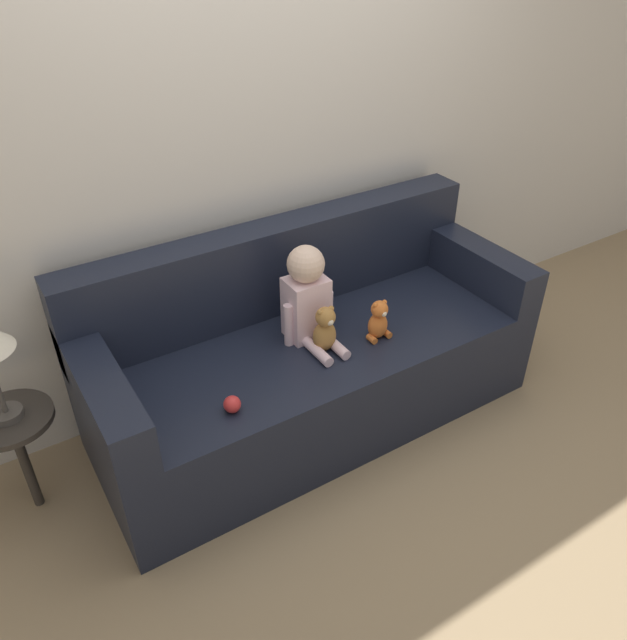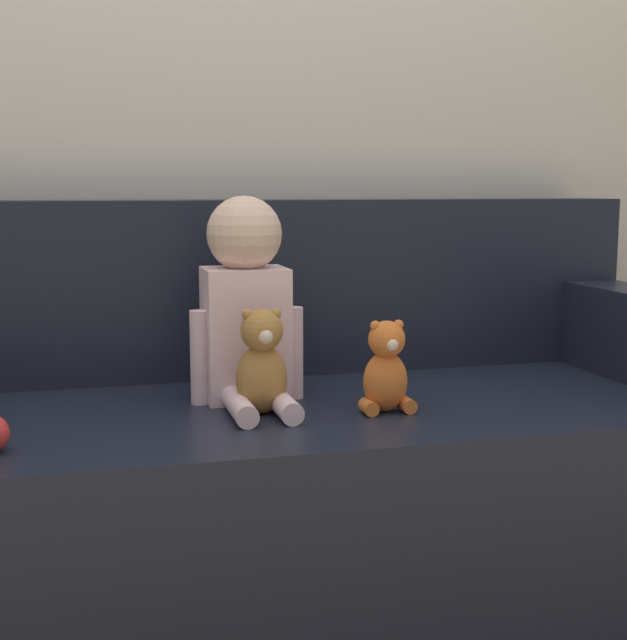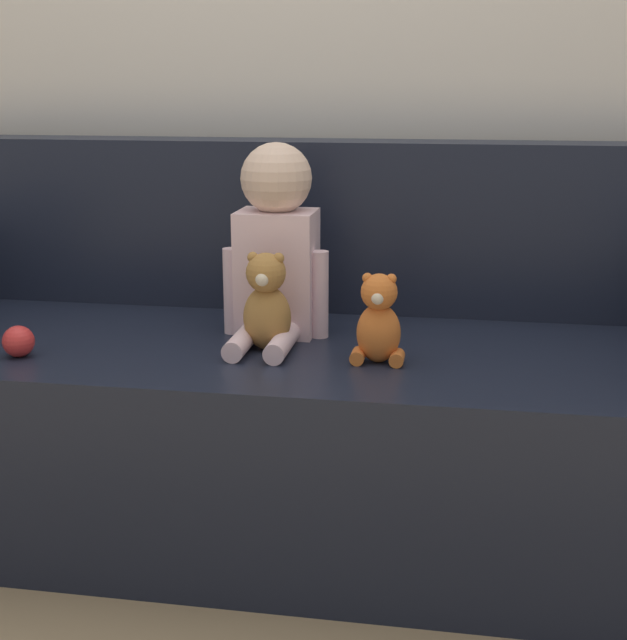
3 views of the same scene
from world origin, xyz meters
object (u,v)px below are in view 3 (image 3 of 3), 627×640
Objects in this scene: couch at (289,388)px; teddy_bear_brown at (267,302)px; person_baby at (276,247)px; toy_ball at (18,341)px; plush_toy_side at (379,321)px.

couch reaches higher than teddy_bear_brown.
couch is at bearing 51.40° from person_baby.
person_baby reaches higher than toy_ball.
teddy_bear_brown is at bearing 168.78° from plush_toy_side.
person_baby is at bearing 92.77° from teddy_bear_brown.
person_baby is 0.34m from plush_toy_side.
teddy_bear_brown is at bearing 15.43° from toy_ball.
person_baby is (-0.02, -0.03, 0.35)m from couch.
teddy_bear_brown is 1.14× the size of plush_toy_side.
plush_toy_side is 0.79m from toy_ball.
person_baby is at bearing -128.60° from couch.
toy_ball is at bearing -164.57° from teddy_bear_brown.
toy_ball is at bearing -151.74° from person_baby.
teddy_bear_brown is at bearing -95.54° from couch.
couch reaches higher than toy_ball.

